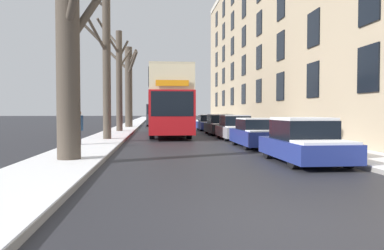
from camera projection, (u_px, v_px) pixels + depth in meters
ground_plane at (305, 226)px, 5.24m from camera, size 320.00×320.00×0.00m
sidewalk_left at (136, 122)px, 57.45m from camera, size 2.33×130.00×0.16m
sidewalk_right at (199, 122)px, 58.43m from camera, size 2.33×130.00×0.16m
terrace_facade_right at (303, 36)px, 31.76m from camera, size 9.10×45.17×16.23m
bare_tree_left_0 at (70, 49)px, 11.41m from camera, size 1.64×3.44×7.10m
bare_tree_left_1 at (105, 63)px, 20.07m from camera, size 2.68×1.49×8.84m
bare_tree_left_2 at (119, 77)px, 28.69m from camera, size 2.34×3.88×8.30m
bare_tree_left_3 at (128, 85)px, 36.65m from camera, size 3.26×3.78×7.97m
double_decker_bus at (168, 100)px, 25.52m from camera, size 2.58×10.95×4.33m
parked_car_0 at (304, 142)px, 11.81m from camera, size 1.82×3.98×1.44m
parked_car_1 at (258, 134)px, 17.05m from camera, size 1.85×3.98×1.33m
parked_car_2 at (235, 128)px, 21.90m from camera, size 1.72×3.94×1.44m
parked_car_3 at (220, 125)px, 26.74m from camera, size 1.86×4.14×1.45m
parked_car_4 at (208, 123)px, 32.71m from camera, size 1.78×3.92×1.39m
oncoming_van at (156, 114)px, 43.16m from camera, size 2.04×4.94×2.49m
pedestrian_left_sidewalk at (79, 128)px, 16.66m from camera, size 0.36×0.36×1.67m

